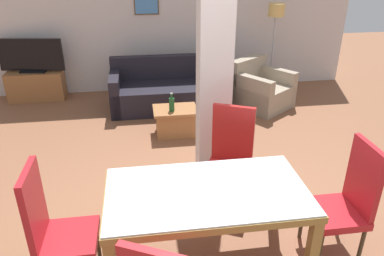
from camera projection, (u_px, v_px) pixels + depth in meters
name	position (u px, v px, depth m)	size (l,w,h in m)	color
back_wall	(162.00, 18.00, 6.85)	(7.20, 0.09, 2.70)	silver
divider_pillar	(214.00, 65.00, 4.12)	(0.37, 0.30, 2.70)	silver
dining_table	(207.00, 207.00, 3.05)	(1.62, 0.89, 0.78)	olive
dining_chair_head_left	(54.00, 226.00, 2.91)	(0.46, 0.46, 1.08)	#AD1C23
dining_chair_far_right	(230.00, 156.00, 3.89)	(0.61, 0.61, 1.08)	#AE1E1C
dining_chair_head_right	(347.00, 199.00, 3.23)	(0.46, 0.46, 1.08)	#B01C23
sofa	(168.00, 91.00, 6.46)	(1.92, 0.93, 0.82)	black
armchair	(260.00, 91.00, 6.46)	(1.17, 1.17, 0.81)	tan
coffee_table	(175.00, 121.00, 5.52)	(0.64, 0.47, 0.40)	#A16538
bottle	(172.00, 104.00, 5.33)	(0.08, 0.08, 0.27)	#194C23
tv_stand	(37.00, 86.00, 6.77)	(0.97, 0.40, 0.52)	#9B6135
tv_screen	(31.00, 56.00, 6.53)	(1.12, 0.26, 0.59)	black
floor_lamp	(276.00, 19.00, 6.71)	(0.29, 0.29, 1.62)	#B7B7BC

